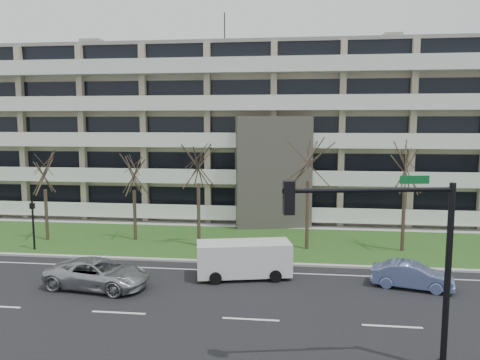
# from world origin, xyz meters

# --- Properties ---
(ground) EXTENTS (160.00, 160.00, 0.00)m
(ground) POSITION_xyz_m (0.00, 0.00, 0.00)
(ground) COLOR black
(ground) RESTS_ON ground
(grass_verge) EXTENTS (90.00, 10.00, 0.06)m
(grass_verge) POSITION_xyz_m (0.00, 13.00, 0.03)
(grass_verge) COLOR #234818
(grass_verge) RESTS_ON ground
(curb) EXTENTS (90.00, 0.35, 0.12)m
(curb) POSITION_xyz_m (0.00, 8.00, 0.06)
(curb) COLOR #B2B2AD
(curb) RESTS_ON ground
(sidewalk) EXTENTS (90.00, 2.00, 0.08)m
(sidewalk) POSITION_xyz_m (0.00, 18.50, 0.04)
(sidewalk) COLOR #B2B2AD
(sidewalk) RESTS_ON ground
(lane_edge_line) EXTENTS (90.00, 0.12, 0.01)m
(lane_edge_line) POSITION_xyz_m (0.00, 6.50, 0.01)
(lane_edge_line) COLOR white
(lane_edge_line) RESTS_ON ground
(apartment_building) EXTENTS (60.50, 15.10, 18.75)m
(apartment_building) POSITION_xyz_m (-0.01, 25.32, 7.61)
(apartment_building) COLOR tan
(apartment_building) RESTS_ON ground
(silver_pickup) EXTENTS (5.66, 3.19, 1.49)m
(silver_pickup) POSITION_xyz_m (-8.26, 2.99, 0.75)
(silver_pickup) COLOR #A8AAAF
(silver_pickup) RESTS_ON ground
(blue_sedan) EXTENTS (4.28, 2.38, 1.34)m
(blue_sedan) POSITION_xyz_m (7.93, 4.89, 0.67)
(blue_sedan) COLOR #7589CC
(blue_sedan) RESTS_ON ground
(white_van) EXTENTS (5.43, 2.98, 1.99)m
(white_van) POSITION_xyz_m (-0.86, 5.51, 1.19)
(white_van) COLOR white
(white_van) RESTS_ON ground
(traffic_signal) EXTENTS (5.81, 1.43, 6.82)m
(traffic_signal) POSITION_xyz_m (5.14, -3.73, 4.41)
(traffic_signal) COLOR black
(traffic_signal) RESTS_ON ground
(pedestrian_signal) EXTENTS (0.37, 0.33, 3.35)m
(pedestrian_signal) POSITION_xyz_m (-15.52, 9.33, 2.13)
(pedestrian_signal) COLOR black
(pedestrian_signal) RESTS_ON ground
(tree_1) EXTENTS (3.34, 3.34, 6.68)m
(tree_1) POSITION_xyz_m (-16.02, 11.90, 5.18)
(tree_1) COLOR #382B21
(tree_1) RESTS_ON ground
(tree_2) EXTENTS (3.28, 3.28, 6.57)m
(tree_2) POSITION_xyz_m (-9.67, 12.68, 5.10)
(tree_2) COLOR #382B21
(tree_2) RESTS_ON ground
(tree_3) EXTENTS (3.94, 3.94, 7.88)m
(tree_3) POSITION_xyz_m (-4.73, 11.62, 6.13)
(tree_3) COLOR #382B21
(tree_3) RESTS_ON ground
(tree_4) EXTENTS (4.18, 4.18, 8.35)m
(tree_4) POSITION_xyz_m (2.67, 11.68, 6.50)
(tree_4) COLOR #382B21
(tree_4) RESTS_ON ground
(tree_5) EXTENTS (3.86, 3.86, 7.73)m
(tree_5) POSITION_xyz_m (8.96, 11.94, 6.01)
(tree_5) COLOR #382B21
(tree_5) RESTS_ON ground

